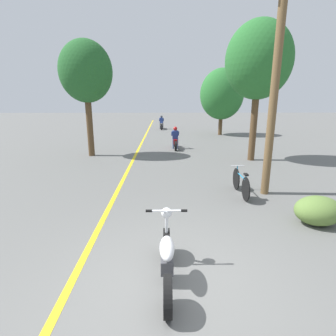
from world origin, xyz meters
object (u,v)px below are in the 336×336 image
motorcycle_foreground (167,257)px  bicycle_parked (241,183)px  utility_pole (275,84)px  roadside_tree_right_near (259,61)px  roadside_tree_right_far (222,94)px  motorcycle_rider_far (162,124)px  motorcycle_rider_lead (175,140)px  roadside_tree_left (86,72)px

motorcycle_foreground → bicycle_parked: bearing=59.5°
utility_pole → roadside_tree_right_near: (1.13, 4.84, 1.28)m
roadside_tree_right_near → utility_pole: bearing=-103.2°
roadside_tree_right_near → motorcycle_foreground: (-4.33, -8.97, -4.21)m
roadside_tree_right_far → motorcycle_rider_far: roadside_tree_right_far is taller
motorcycle_rider_far → bicycle_parked: motorcycle_rider_far is taller
motorcycle_rider_lead → motorcycle_foreground: bearing=-93.2°
bicycle_parked → roadside_tree_right_far: bearing=80.5°
roadside_tree_right_far → motorcycle_foreground: 19.61m
motorcycle_foreground → motorcycle_rider_lead: 12.21m
utility_pole → roadside_tree_right_far: bearing=83.6°
roadside_tree_right_near → motorcycle_rider_far: bearing=107.5°
roadside_tree_right_near → motorcycle_rider_far: roadside_tree_right_near is taller
utility_pole → motorcycle_foreground: (-3.19, -4.13, -2.93)m
roadside_tree_right_far → motorcycle_rider_lead: roadside_tree_right_far is taller
utility_pole → bicycle_parked: utility_pole is taller
roadside_tree_right_near → roadside_tree_left: bearing=171.6°
roadside_tree_right_near → roadside_tree_right_far: roadside_tree_right_near is taller
roadside_tree_right_near → motorcycle_rider_lead: bearing=138.6°
utility_pole → roadside_tree_right_far: utility_pole is taller
roadside_tree_right_near → roadside_tree_right_far: bearing=87.0°
roadside_tree_right_near → motorcycle_foreground: 10.81m
motorcycle_rider_lead → roadside_tree_right_near: bearing=-41.4°
roadside_tree_left → motorcycle_rider_lead: size_ratio=2.87×
utility_pole → motorcycle_rider_lead: 8.90m
utility_pole → roadside_tree_right_far: 14.74m
bicycle_parked → utility_pole: bearing=6.7°
roadside_tree_left → roadside_tree_right_near: bearing=-8.4°
utility_pole → roadside_tree_left: utility_pole is taller
roadside_tree_left → roadside_tree_right_far: bearing=44.4°
bicycle_parked → motorcycle_rider_lead: bearing=101.8°
utility_pole → motorcycle_foreground: bearing=-127.7°
roadside_tree_right_far → roadside_tree_left: size_ratio=0.94×
utility_pole → motorcycle_foreground: 5.99m
roadside_tree_right_far → bicycle_parked: size_ratio=3.10×
motorcycle_rider_far → bicycle_parked: size_ratio=1.19×
roadside_tree_right_near → roadside_tree_left: size_ratio=1.10×
roadside_tree_right_far → motorcycle_rider_lead: 8.30m
roadside_tree_right_far → motorcycle_foreground: size_ratio=2.82×
motorcycle_rider_far → motorcycle_foreground: bearing=-89.4°
roadside_tree_left → motorcycle_foreground: size_ratio=3.00×
motorcycle_foreground → motorcycle_rider_lead: motorcycle_rider_lead is taller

